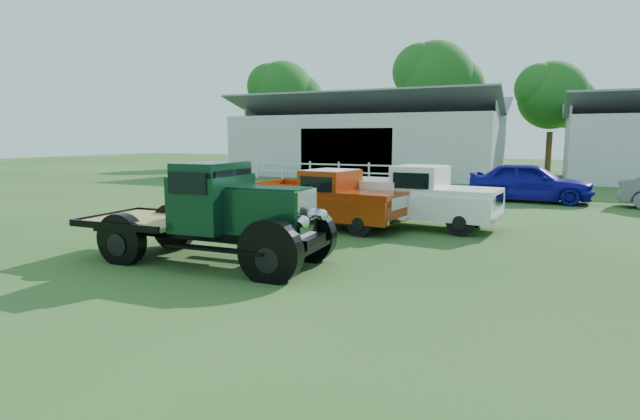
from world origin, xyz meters
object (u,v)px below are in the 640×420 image
at_px(vintage_flatbed, 209,213).
at_px(white_pickup, 417,197).
at_px(red_pickup, 328,198).
at_px(misc_car_blue, 530,182).

height_order(vintage_flatbed, white_pickup, vintage_flatbed).
distance_m(vintage_flatbed, red_pickup, 5.05).
bearing_deg(vintage_flatbed, white_pickup, 61.51).
height_order(red_pickup, misc_car_blue, red_pickup).
bearing_deg(vintage_flatbed, red_pickup, 80.63).
bearing_deg(white_pickup, misc_car_blue, 75.86).
xyz_separation_m(vintage_flatbed, red_pickup, (0.64, 5.00, -0.20)).
height_order(vintage_flatbed, misc_car_blue, vintage_flatbed).
xyz_separation_m(vintage_flatbed, misc_car_blue, (6.01, 14.15, -0.25)).
bearing_deg(red_pickup, misc_car_blue, 68.00).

